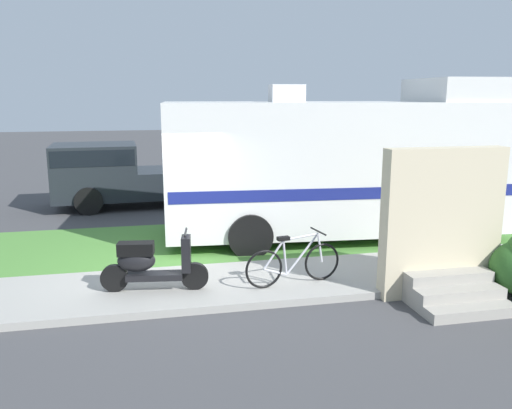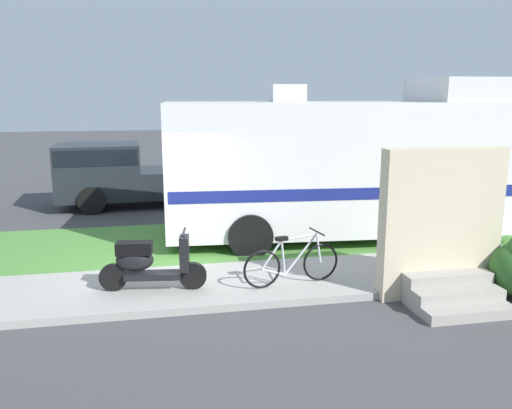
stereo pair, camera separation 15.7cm
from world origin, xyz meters
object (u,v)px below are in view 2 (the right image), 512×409
bottle_green (384,254)px  pickup_truck_near (129,173)px  motorhome_rv (341,165)px  bicycle (292,263)px  pickup_truck_far (350,154)px  scooter (148,263)px

bottle_green → pickup_truck_near: bearing=126.7°
motorhome_rv → bottle_green: motorhome_rv is taller
bicycle → bottle_green: bearing=24.3°
bottle_green → pickup_truck_far: bearing=72.5°
bicycle → bottle_green: size_ratio=6.44×
bicycle → pickup_truck_near: 8.11m
motorhome_rv → scooter: (-4.20, -2.68, -1.11)m
motorhome_rv → pickup_truck_far: (3.34, 8.02, -0.70)m
scooter → pickup_truck_near: bearing=94.3°
motorhome_rv → pickup_truck_near: bearing=135.5°
pickup_truck_near → bottle_green: 8.31m
pickup_truck_far → bottle_green: 10.48m
bottle_green → bicycle: bearing=-155.7°
pickup_truck_near → pickup_truck_far: 8.76m
motorhome_rv → bottle_green: (0.19, -1.95, -1.46)m
bicycle → pickup_truck_near: bearing=110.8°
motorhome_rv → pickup_truck_far: bearing=67.4°
scooter → pickup_truck_far: (7.55, 10.69, 0.41)m
pickup_truck_near → pickup_truck_far: pickup_truck_far is taller
bicycle → pickup_truck_near: size_ratio=0.32×
scooter → pickup_truck_near: 7.39m
pickup_truck_near → bicycle: bearing=-69.2°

